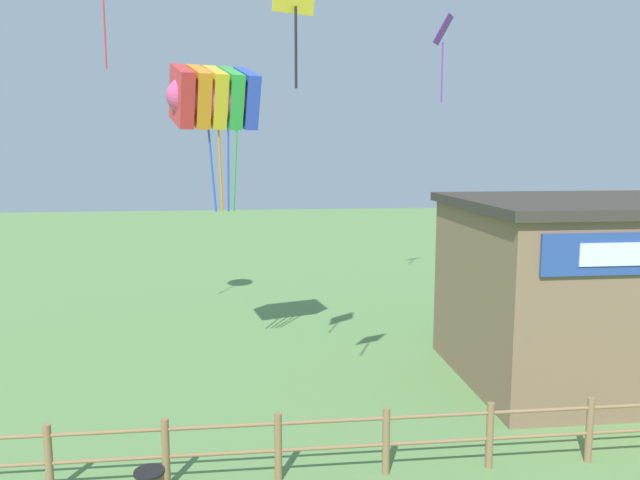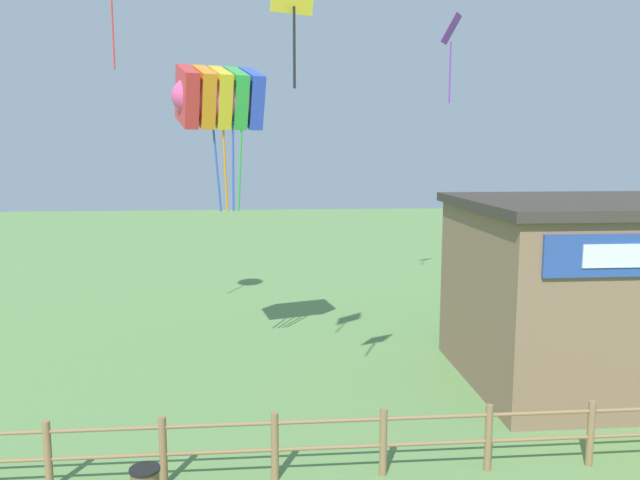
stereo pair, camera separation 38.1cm
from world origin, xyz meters
name	(u,v)px [view 2 (the right image)]	position (x,y,z in m)	size (l,w,h in m)	color
wooden_fence	(329,440)	(0.00, 7.68, 0.72)	(14.15, 0.14, 1.29)	olive
seaside_building	(596,291)	(7.36, 11.98, 2.40)	(6.88, 5.91, 4.76)	#84664C
kite_rainbow_parafoil	(219,97)	(-2.31, 14.13, 7.39)	(2.95, 2.43, 3.93)	#E54C8C
kite_purple_streamer	(451,40)	(4.83, 17.05, 9.47)	(0.80, 0.87, 2.74)	purple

